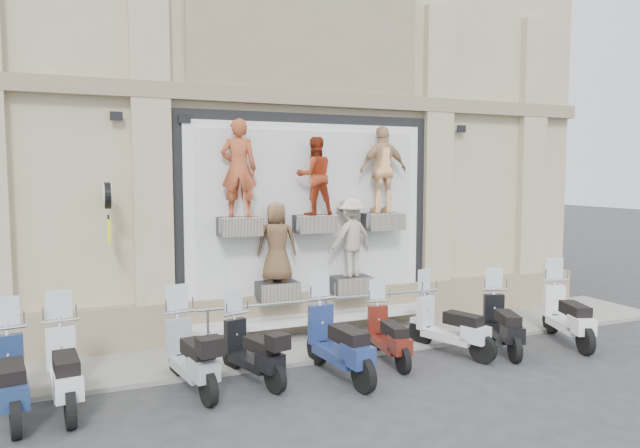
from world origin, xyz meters
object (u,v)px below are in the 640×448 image
(scooter_d, at_px, (252,338))
(scooter_f, at_px, (389,324))
(scooter_a, at_px, (10,362))
(scooter_i, at_px, (568,303))
(scooter_e, at_px, (339,327))
(clock_sign_bracket, at_px, (108,204))
(scooter_b, at_px, (64,354))
(scooter_c, at_px, (191,341))
(scooter_g, at_px, (451,314))
(scooter_h, at_px, (503,312))
(guard_rail, at_px, (326,321))

(scooter_d, bearing_deg, scooter_f, -16.61)
(scooter_a, relative_size, scooter_f, 1.13)
(scooter_d, bearing_deg, scooter_i, -20.09)
(scooter_e, height_order, scooter_i, scooter_e)
(clock_sign_bracket, xyz_separation_m, scooter_d, (2.04, -1.85, -2.09))
(scooter_b, xyz_separation_m, scooter_i, (9.02, -0.29, 0.01))
(scooter_c, xyz_separation_m, scooter_g, (4.73, -0.01, -0.02))
(scooter_b, distance_m, scooter_g, 6.49)
(scooter_a, relative_size, scooter_e, 0.94)
(clock_sign_bracket, distance_m, scooter_e, 4.50)
(scooter_e, distance_m, scooter_h, 3.43)
(guard_rail, distance_m, scooter_f, 1.52)
(scooter_c, bearing_deg, scooter_a, 171.72)
(scooter_d, xyz_separation_m, scooter_h, (4.78, -0.24, 0.04))
(guard_rail, height_order, scooter_h, scooter_h)
(clock_sign_bracket, distance_m, scooter_h, 7.42)
(scooter_d, relative_size, scooter_f, 1.02)
(guard_rail, bearing_deg, scooter_g, -36.74)
(scooter_e, bearing_deg, scooter_c, 165.77)
(scooter_b, height_order, scooter_f, scooter_b)
(scooter_a, distance_m, scooter_c, 2.43)
(scooter_g, bearing_deg, clock_sign_bracket, 141.70)
(scooter_a, distance_m, scooter_f, 5.89)
(scooter_b, relative_size, scooter_c, 1.03)
(scooter_b, relative_size, scooter_i, 0.99)
(scooter_c, bearing_deg, scooter_d, -8.76)
(scooter_a, distance_m, scooter_d, 3.40)
(scooter_a, distance_m, scooter_g, 7.16)
(guard_rail, relative_size, scooter_h, 2.76)
(scooter_d, relative_size, scooter_g, 0.93)
(scooter_f, bearing_deg, scooter_h, -0.27)
(scooter_e, xyz_separation_m, scooter_g, (2.40, 0.32, -0.07))
(guard_rail, xyz_separation_m, scooter_a, (-5.27, -1.48, 0.32))
(scooter_a, xyz_separation_m, scooter_c, (2.43, 0.07, -0.01))
(scooter_b, height_order, scooter_d, scooter_b)
(scooter_g, distance_m, scooter_h, 1.05)
(scooter_a, xyz_separation_m, scooter_h, (8.19, -0.14, -0.04))
(clock_sign_bracket, xyz_separation_m, scooter_b, (-0.70, -1.89, -2.01))
(scooter_i, bearing_deg, scooter_g, -166.91)
(guard_rail, xyz_separation_m, scooter_g, (1.89, -1.41, 0.30))
(scooter_a, xyz_separation_m, scooter_g, (7.16, 0.07, -0.02))
(scooter_e, xyz_separation_m, scooter_h, (3.43, 0.12, -0.09))
(scooter_c, distance_m, scooter_g, 4.73)
(guard_rail, xyz_separation_m, scooter_h, (2.92, -1.62, 0.28))
(scooter_d, bearing_deg, clock_sign_bracket, 120.68)
(scooter_d, distance_m, scooter_g, 3.75)
(guard_rail, relative_size, scooter_f, 2.97)
(scooter_g, bearing_deg, scooter_d, 159.22)
(guard_rail, relative_size, scooter_e, 2.47)
(scooter_d, distance_m, scooter_i, 6.29)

